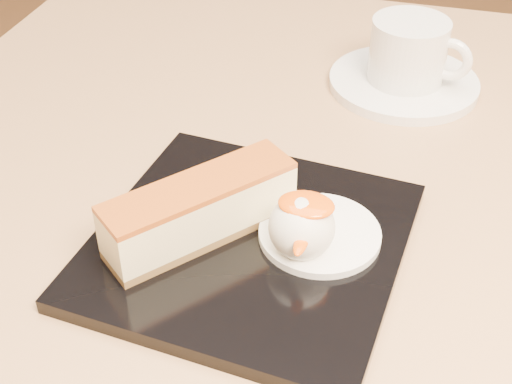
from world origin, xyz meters
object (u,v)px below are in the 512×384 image
(saucer, at_px, (403,83))
(table, at_px, (304,313))
(ice_cream_scoop, at_px, (302,227))
(coffee_cup, at_px, (410,50))
(cheesecake, at_px, (200,210))
(dessert_plate, at_px, (249,244))

(saucer, bearing_deg, table, -106.74)
(ice_cream_scoop, relative_size, coffee_cup, 0.47)
(saucer, xyz_separation_m, coffee_cup, (0.00, -0.00, 0.04))
(cheesecake, height_order, coffee_cup, coffee_cup)
(coffee_cup, bearing_deg, table, -95.39)
(ice_cream_scoop, height_order, coffee_cup, coffee_cup)
(saucer, bearing_deg, ice_cream_scoop, -99.09)
(ice_cream_scoop, xyz_separation_m, saucer, (0.04, 0.28, -0.03))
(table, relative_size, coffee_cup, 7.92)
(dessert_plate, bearing_deg, cheesecake, -171.87)
(dessert_plate, bearing_deg, coffee_cup, 72.52)
(table, xyz_separation_m, cheesecake, (-0.06, -0.10, 0.19))
(dessert_plate, distance_m, ice_cream_scoop, 0.05)
(ice_cream_scoop, bearing_deg, cheesecake, 180.00)
(table, xyz_separation_m, ice_cream_scoop, (0.01, -0.10, 0.19))
(table, relative_size, saucer, 5.33)
(cheesecake, xyz_separation_m, ice_cream_scoop, (0.08, 0.00, 0.00))
(table, relative_size, ice_cream_scoop, 16.92)
(coffee_cup, bearing_deg, cheesecake, -101.54)
(ice_cream_scoop, bearing_deg, saucer, 80.91)
(cheesecake, bearing_deg, table, 6.12)
(dessert_plate, distance_m, cheesecake, 0.05)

